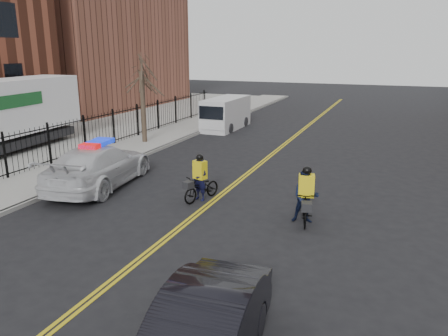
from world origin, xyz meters
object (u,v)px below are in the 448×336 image
cargo_van (225,114)px  cyclist_far (306,201)px  police_cruiser (99,166)px  cyclist_near (200,184)px

cargo_van → cyclist_far: size_ratio=2.66×
police_cruiser → cyclist_far: bearing=166.9°
cyclist_near → police_cruiser: bearing=-162.3°
cyclist_far → cargo_van: bearing=106.5°
cargo_van → cyclist_near: cargo_van is taller
cyclist_far → police_cruiser: bearing=161.3°
police_cruiser → cyclist_far: size_ratio=3.19×
cargo_van → cyclist_near: size_ratio=2.71×
cargo_van → cyclist_near: 14.71m
police_cruiser → cyclist_far: cyclist_far is taller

